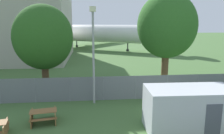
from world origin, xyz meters
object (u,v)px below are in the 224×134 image
at_px(tree_near_hangar, 167,26).
at_px(airplane, 76,33).
at_px(tree_left_of_cabin, 43,37).
at_px(portable_cabin, 190,109).
at_px(picnic_bench_near_cabin, 44,115).

bearing_deg(tree_near_hangar, airplane, 107.46).
bearing_deg(tree_left_of_cabin, tree_near_hangar, 3.31).
xyz_separation_m(airplane, portable_cabin, (8.72, -40.58, -2.33)).
bearing_deg(airplane, picnic_bench_near_cabin, -57.92).
relative_size(picnic_bench_near_cabin, tree_near_hangar, 0.21).
relative_size(portable_cabin, picnic_bench_near_cabin, 2.77).
relative_size(portable_cabin, tree_left_of_cabin, 0.66).
bearing_deg(picnic_bench_near_cabin, portable_cabin, -11.56).
bearing_deg(tree_near_hangar, picnic_bench_near_cabin, -145.61).
bearing_deg(portable_cabin, picnic_bench_near_cabin, 170.20).
xyz_separation_m(tree_near_hangar, tree_left_of_cabin, (-10.71, -0.62, -0.91)).
bearing_deg(airplane, tree_left_of_cabin, -59.53).
relative_size(tree_near_hangar, tree_left_of_cabin, 1.15).
relative_size(airplane, portable_cabin, 8.49).
distance_m(picnic_bench_near_cabin, tree_near_hangar, 12.86).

